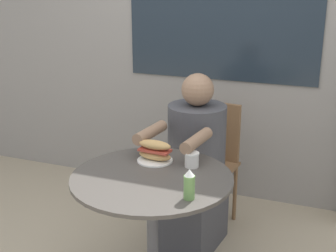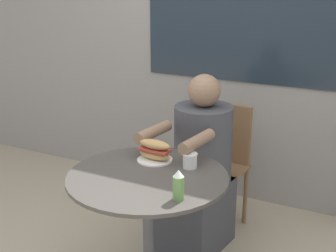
{
  "view_description": "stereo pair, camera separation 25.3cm",
  "coord_description": "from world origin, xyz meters",
  "px_view_note": "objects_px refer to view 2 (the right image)",
  "views": [
    {
      "loc": [
        0.87,
        -2.02,
        1.72
      ],
      "look_at": [
        0.0,
        0.23,
        0.94
      ],
      "focal_mm": 50.0,
      "sensor_mm": 36.0,
      "label": 1
    },
    {
      "loc": [
        1.11,
        -1.91,
        1.72
      ],
      "look_at": [
        0.0,
        0.23,
        0.94
      ],
      "focal_mm": 50.0,
      "sensor_mm": 36.0,
      "label": 2
    }
  ],
  "objects_px": {
    "cafe_table": "(148,208)",
    "drink_cup": "(190,160)",
    "diner_chair": "(221,154)",
    "seated_diner": "(199,176)",
    "sandwich_on_plate": "(155,151)",
    "condiment_bottle": "(178,185)"
  },
  "relations": [
    {
      "from": "cafe_table",
      "to": "drink_cup",
      "type": "height_order",
      "value": "drink_cup"
    },
    {
      "from": "cafe_table",
      "to": "diner_chair",
      "type": "relative_size",
      "value": 0.96
    },
    {
      "from": "cafe_table",
      "to": "seated_diner",
      "type": "xyz_separation_m",
      "value": [
        0.03,
        0.61,
        -0.06
      ]
    },
    {
      "from": "sandwich_on_plate",
      "to": "cafe_table",
      "type": "bearing_deg",
      "value": -71.77
    },
    {
      "from": "sandwich_on_plate",
      "to": "drink_cup",
      "type": "height_order",
      "value": "sandwich_on_plate"
    },
    {
      "from": "cafe_table",
      "to": "seated_diner",
      "type": "relative_size",
      "value": 0.73
    },
    {
      "from": "diner_chair",
      "to": "condiment_bottle",
      "type": "height_order",
      "value": "condiment_bottle"
    },
    {
      "from": "drink_cup",
      "to": "condiment_bottle",
      "type": "height_order",
      "value": "condiment_bottle"
    },
    {
      "from": "cafe_table",
      "to": "diner_chair",
      "type": "distance_m",
      "value": 0.97
    },
    {
      "from": "cafe_table",
      "to": "sandwich_on_plate",
      "type": "xyz_separation_m",
      "value": [
        -0.06,
        0.19,
        0.24
      ]
    },
    {
      "from": "cafe_table",
      "to": "sandwich_on_plate",
      "type": "relative_size",
      "value": 4.26
    },
    {
      "from": "condiment_bottle",
      "to": "sandwich_on_plate",
      "type": "bearing_deg",
      "value": 131.64
    },
    {
      "from": "condiment_bottle",
      "to": "seated_diner",
      "type": "bearing_deg",
      "value": 106.61
    },
    {
      "from": "seated_diner",
      "to": "sandwich_on_plate",
      "type": "bearing_deg",
      "value": 84.51
    },
    {
      "from": "diner_chair",
      "to": "sandwich_on_plate",
      "type": "xyz_separation_m",
      "value": [
        -0.1,
        -0.77,
        0.27
      ]
    },
    {
      "from": "seated_diner",
      "to": "sandwich_on_plate",
      "type": "relative_size",
      "value": 5.83
    },
    {
      "from": "sandwich_on_plate",
      "to": "condiment_bottle",
      "type": "relative_size",
      "value": 1.34
    },
    {
      "from": "seated_diner",
      "to": "drink_cup",
      "type": "height_order",
      "value": "seated_diner"
    },
    {
      "from": "cafe_table",
      "to": "diner_chair",
      "type": "height_order",
      "value": "diner_chair"
    },
    {
      "from": "seated_diner",
      "to": "cafe_table",
      "type": "bearing_deg",
      "value": 94.03
    },
    {
      "from": "seated_diner",
      "to": "sandwich_on_plate",
      "type": "distance_m",
      "value": 0.53
    },
    {
      "from": "diner_chair",
      "to": "condiment_bottle",
      "type": "distance_m",
      "value": 1.19
    }
  ]
}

